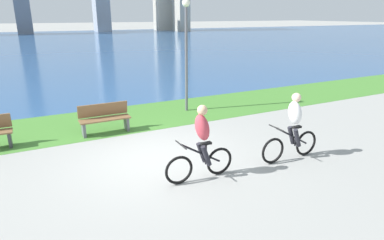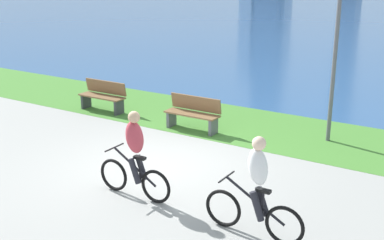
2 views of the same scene
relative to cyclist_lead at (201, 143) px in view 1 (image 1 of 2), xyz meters
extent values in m
plane|color=#9E9E99|center=(-0.53, 1.43, -0.84)|extent=(300.00, 300.00, 0.00)
cube|color=#478433|center=(-0.53, 5.05, -0.83)|extent=(120.00, 3.20, 0.01)
cube|color=#2D568C|center=(-0.53, 40.16, -0.83)|extent=(300.00, 67.02, 0.00)
torus|color=black|center=(-0.53, 0.00, -0.52)|extent=(0.64, 0.06, 0.64)
torus|color=black|center=(0.46, 0.00, -0.52)|extent=(0.64, 0.06, 0.64)
cylinder|color=black|center=(-0.01, 0.00, -0.23)|extent=(0.97, 0.04, 0.61)
cylinder|color=black|center=(0.11, 0.00, -0.28)|extent=(0.04, 0.04, 0.47)
cube|color=black|center=(0.11, 0.00, -0.02)|extent=(0.24, 0.10, 0.05)
cylinder|color=black|center=(-0.48, 0.00, 0.06)|extent=(0.03, 0.52, 0.03)
ellipsoid|color=#BF3F4C|center=(0.01, 0.00, 0.36)|extent=(0.40, 0.36, 0.65)
sphere|color=#D8AD84|center=(0.01, 0.00, 0.74)|extent=(0.22, 0.22, 0.22)
cylinder|color=#26262D|center=(0.06, -0.10, -0.26)|extent=(0.27, 0.11, 0.49)
cylinder|color=#26262D|center=(0.06, 0.10, -0.26)|extent=(0.27, 0.11, 0.49)
torus|color=black|center=(1.91, -0.10, -0.51)|extent=(0.65, 0.06, 0.65)
torus|color=black|center=(2.99, -0.10, -0.51)|extent=(0.65, 0.06, 0.65)
cylinder|color=black|center=(2.48, -0.10, -0.22)|extent=(1.05, 0.04, 0.62)
cylinder|color=black|center=(2.62, -0.10, -0.27)|extent=(0.04, 0.04, 0.48)
cube|color=black|center=(2.62, -0.10, -0.01)|extent=(0.24, 0.10, 0.05)
cylinder|color=black|center=(1.96, -0.10, 0.07)|extent=(0.03, 0.52, 0.03)
ellipsoid|color=white|center=(2.51, -0.10, 0.37)|extent=(0.40, 0.36, 0.65)
sphere|color=beige|center=(2.51, -0.10, 0.75)|extent=(0.22, 0.22, 0.22)
cylinder|color=#26262D|center=(2.56, -0.20, -0.25)|extent=(0.27, 0.11, 0.49)
cylinder|color=#26262D|center=(2.56, 0.00, -0.25)|extent=(0.27, 0.11, 0.49)
cube|color=brown|center=(-1.20, 3.89, -0.39)|extent=(1.50, 0.45, 0.04)
cube|color=brown|center=(-1.20, 4.08, -0.14)|extent=(1.50, 0.11, 0.40)
cube|color=#595960|center=(-0.55, 3.89, -0.61)|extent=(0.08, 0.37, 0.45)
cube|color=#595960|center=(-1.85, 3.89, -0.61)|extent=(0.08, 0.37, 0.45)
cube|color=#38383D|center=(-3.79, 4.00, -0.61)|extent=(0.08, 0.37, 0.45)
cylinder|color=#595960|center=(2.09, 5.02, 1.03)|extent=(0.10, 0.10, 3.74)
sphere|color=white|center=(2.09, 5.02, 3.00)|extent=(0.28, 0.28, 0.28)
camera|label=1|loc=(-3.14, -5.74, 2.63)|focal=30.76mm
camera|label=2|loc=(5.41, -6.63, 3.33)|focal=46.38mm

